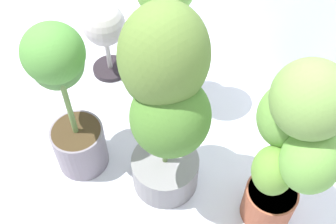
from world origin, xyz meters
name	(u,v)px	position (x,y,z in m)	size (l,w,h in m)	color
ground_plane	(142,194)	(0.00, 0.00, 0.00)	(8.00, 8.00, 0.00)	silver
potted_plant_back_right	(292,145)	(0.35, 0.35, 0.49)	(0.40, 0.33, 0.81)	brown
potted_plant_back_left	(165,25)	(-0.37, 0.36, 0.46)	(0.28, 0.25, 0.78)	black
potted_plant_front_left	(66,97)	(-0.30, -0.12, 0.39)	(0.34, 0.29, 0.74)	slate
potted_plant_center	(164,101)	(0.00, 0.11, 0.52)	(0.44, 0.36, 0.89)	gray
floor_fan	(105,29)	(-0.70, 0.24, 0.27)	(0.28, 0.28, 0.40)	black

